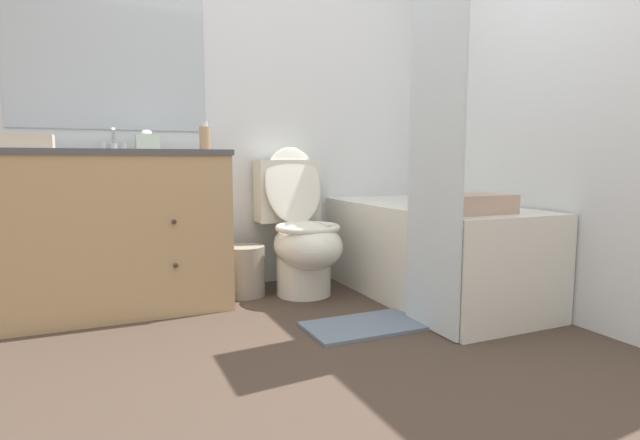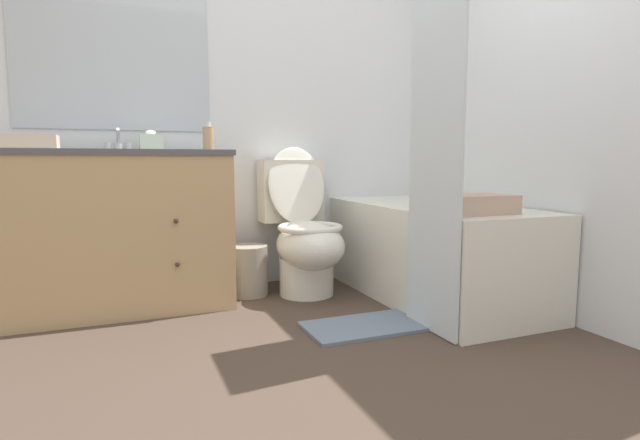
# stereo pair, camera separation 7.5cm
# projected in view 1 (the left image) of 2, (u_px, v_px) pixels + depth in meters

# --- Properties ---
(ground_plane) EXTENTS (14.00, 14.00, 0.00)m
(ground_plane) POSITION_uv_depth(u_px,v_px,m) (364.00, 392.00, 1.77)
(ground_plane) COLOR #47382D
(wall_back) EXTENTS (8.00, 0.06, 2.50)m
(wall_back) POSITION_uv_depth(u_px,v_px,m) (235.00, 91.00, 3.16)
(wall_back) COLOR silver
(wall_back) RESTS_ON ground_plane
(wall_right) EXTENTS (0.05, 2.67, 2.50)m
(wall_right) POSITION_uv_depth(u_px,v_px,m) (497.00, 85.00, 2.91)
(wall_right) COLOR silver
(wall_right) RESTS_ON ground_plane
(vanity_cabinet) EXTENTS (1.14, 0.58, 0.87)m
(vanity_cabinet) POSITION_uv_depth(u_px,v_px,m) (119.00, 229.00, 2.69)
(vanity_cabinet) COLOR tan
(vanity_cabinet) RESTS_ON ground_plane
(sink_faucet) EXTENTS (0.14, 0.12, 0.12)m
(sink_faucet) POSITION_uv_depth(u_px,v_px,m) (114.00, 144.00, 2.82)
(sink_faucet) COLOR silver
(sink_faucet) RESTS_ON vanity_cabinet
(toilet) EXTENTS (0.40, 0.70, 0.90)m
(toilet) POSITION_uv_depth(u_px,v_px,m) (301.00, 235.00, 3.04)
(toilet) COLOR silver
(toilet) RESTS_ON ground_plane
(bathtub) EXTENTS (0.68, 1.46, 0.56)m
(bathtub) POSITION_uv_depth(u_px,v_px,m) (428.00, 250.00, 2.98)
(bathtub) COLOR silver
(bathtub) RESTS_ON ground_plane
(shower_curtain) EXTENTS (0.01, 0.40, 1.89)m
(shower_curtain) POSITION_uv_depth(u_px,v_px,m) (436.00, 131.00, 2.29)
(shower_curtain) COLOR silver
(shower_curtain) RESTS_ON ground_plane
(wastebasket) EXTENTS (0.24, 0.24, 0.30)m
(wastebasket) POSITION_uv_depth(u_px,v_px,m) (245.00, 271.00, 3.01)
(wastebasket) COLOR gray
(wastebasket) RESTS_ON ground_plane
(tissue_box) EXTENTS (0.12, 0.14, 0.11)m
(tissue_box) POSITION_uv_depth(u_px,v_px,m) (147.00, 142.00, 2.78)
(tissue_box) COLOR silver
(tissue_box) RESTS_ON vanity_cabinet
(soap_dispenser) EXTENTS (0.06, 0.06, 0.16)m
(soap_dispenser) POSITION_uv_depth(u_px,v_px,m) (205.00, 138.00, 2.83)
(soap_dispenser) COLOR tan
(soap_dispenser) RESTS_ON vanity_cabinet
(hand_towel_folded) EXTENTS (0.25, 0.16, 0.07)m
(hand_towel_folded) POSITION_uv_depth(u_px,v_px,m) (23.00, 141.00, 2.35)
(hand_towel_folded) COLOR beige
(hand_towel_folded) RESTS_ON vanity_cabinet
(bath_towel_folded) EXTENTS (0.35, 0.26, 0.09)m
(bath_towel_folded) POSITION_uv_depth(u_px,v_px,m) (473.00, 204.00, 2.46)
(bath_towel_folded) COLOR tan
(bath_towel_folded) RESTS_ON bathtub
(bath_mat) EXTENTS (0.58, 0.33, 0.02)m
(bath_mat) POSITION_uv_depth(u_px,v_px,m) (365.00, 326.00, 2.44)
(bath_mat) COLOR slate
(bath_mat) RESTS_ON ground_plane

